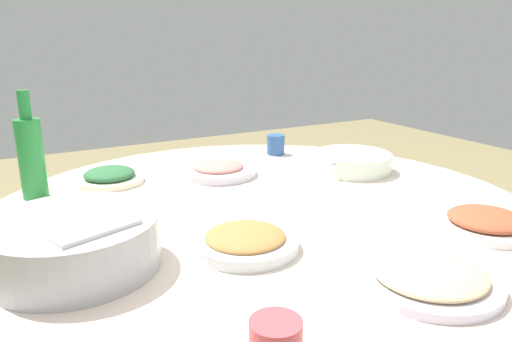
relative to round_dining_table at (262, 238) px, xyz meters
name	(u,v)px	position (x,y,z in m)	size (l,w,h in m)	color
round_dining_table	(262,238)	(0.00, 0.00, 0.00)	(1.39, 1.39, 0.73)	#99999E
rice_bowl	(74,242)	(-0.12, 0.47, 0.14)	(0.31, 0.31, 0.11)	#B2B5BA
soup_bowl	(352,162)	(0.15, -0.41, 0.12)	(0.24, 0.25, 0.06)	white
dish_stirfry	(486,222)	(-0.37, -0.37, 0.11)	(0.22, 0.22, 0.04)	white
dish_shrimp	(218,170)	(0.31, -0.02, 0.11)	(0.23, 0.23, 0.04)	silver
dish_greens	(110,177)	(0.39, 0.29, 0.11)	(0.19, 0.19, 0.05)	#EEE8CD
dish_noodles	(429,276)	(-0.48, -0.06, 0.11)	(0.25, 0.25, 0.04)	white
dish_tofu_braise	(245,240)	(-0.20, 0.15, 0.11)	(0.22, 0.22, 0.04)	silver
green_bottle	(31,156)	(0.36, 0.50, 0.20)	(0.07, 0.07, 0.29)	#258A3B
tea_cup_near	(276,145)	(0.45, -0.31, 0.12)	(0.06, 0.06, 0.07)	#2C5495
tea_cup_far	(276,342)	(-0.53, 0.28, 0.12)	(0.07, 0.07, 0.06)	#CD464C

